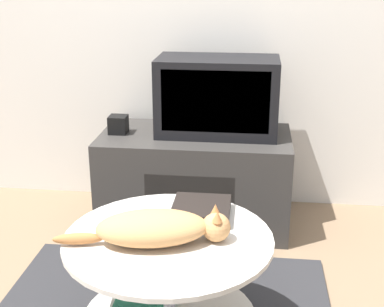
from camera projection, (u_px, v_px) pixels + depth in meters
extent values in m
cube|color=#33302D|center=(195.00, 179.00, 3.00)|extent=(1.04, 0.55, 0.53)
cube|color=black|center=(189.00, 189.00, 2.73)|extent=(0.47, 0.01, 0.15)
cube|color=black|center=(217.00, 96.00, 2.87)|extent=(0.64, 0.34, 0.41)
cube|color=black|center=(215.00, 102.00, 2.71)|extent=(0.55, 0.01, 0.32)
cube|color=black|center=(118.00, 124.00, 2.92)|extent=(0.10, 0.10, 0.10)
cylinder|color=#B7B7BC|center=(169.00, 296.00, 1.97)|extent=(0.04, 0.04, 0.46)
cylinder|color=beige|center=(168.00, 239.00, 1.89)|extent=(0.75, 0.75, 0.02)
cube|color=#1E664C|center=(145.00, 302.00, 2.07)|extent=(0.23, 0.15, 0.02)
cube|color=black|center=(201.00, 210.00, 2.03)|extent=(0.22, 0.22, 0.05)
ellipsoid|color=tan|center=(152.00, 228.00, 1.83)|extent=(0.42, 0.27, 0.11)
sphere|color=tan|center=(216.00, 227.00, 1.85)|extent=(0.10, 0.10, 0.10)
cone|color=#B2703D|center=(215.00, 209.00, 1.85)|extent=(0.04, 0.04, 0.04)
cone|color=#B2703D|center=(217.00, 217.00, 1.80)|extent=(0.04, 0.04, 0.04)
ellipsoid|color=#B2703D|center=(78.00, 239.00, 1.82)|extent=(0.18, 0.07, 0.04)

